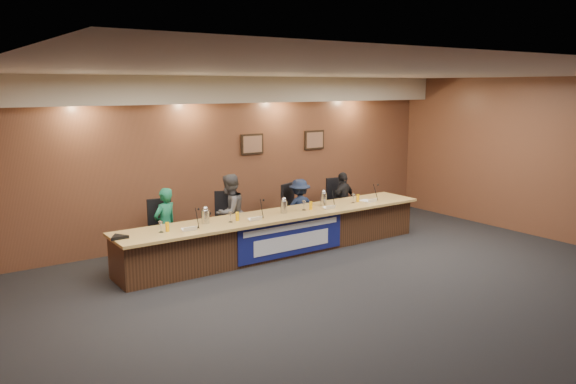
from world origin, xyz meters
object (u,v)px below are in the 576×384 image
(carafe_left, at_px, (205,217))
(speakerphone, at_px, (118,237))
(carafe_right, at_px, (324,199))
(panelist_d, at_px, (343,201))
(office_chair_b, at_px, (227,224))
(panelist_a, at_px, (165,225))
(panelist_b, at_px, (230,213))
(banner, at_px, (292,238))
(office_chair_d, at_px, (340,207))
(office_chair_c, at_px, (297,213))
(office_chair_a, at_px, (163,234))
(panelist_c, at_px, (300,208))
(dais_body, at_px, (279,234))
(carafe_mid, at_px, (284,207))

(carafe_left, bearing_deg, speakerphone, -175.66)
(carafe_right, bearing_deg, panelist_d, 31.06)
(office_chair_b, xyz_separation_m, carafe_left, (-0.79, -0.70, 0.38))
(panelist_a, bearing_deg, carafe_left, 105.98)
(carafe_left, bearing_deg, panelist_b, 37.26)
(banner, distance_m, carafe_left, 1.59)
(panelist_d, bearing_deg, office_chair_d, -104.78)
(office_chair_c, bearing_deg, carafe_left, 173.55)
(office_chair_d, distance_m, speakerphone, 5.12)
(office_chair_b, bearing_deg, office_chair_a, -156.21)
(panelist_c, xyz_separation_m, office_chair_b, (-1.60, 0.10, -0.12))
(panelist_c, bearing_deg, office_chair_a, 9.87)
(office_chair_d, bearing_deg, banner, -142.71)
(banner, distance_m, panelist_a, 2.21)
(banner, bearing_deg, speakerphone, 173.10)
(banner, bearing_deg, office_chair_a, 148.44)
(panelist_a, bearing_deg, panelist_b, 158.07)
(banner, relative_size, office_chair_c, 4.58)
(panelist_b, bearing_deg, dais_body, 110.79)
(office_chair_a, bearing_deg, carafe_left, -48.80)
(banner, xyz_separation_m, panelist_a, (-1.91, 1.08, 0.28))
(banner, xyz_separation_m, carafe_left, (-1.44, 0.47, 0.48))
(office_chair_b, height_order, carafe_right, carafe_right)
(panelist_c, bearing_deg, carafe_mid, 50.92)
(panelist_c, distance_m, office_chair_b, 1.61)
(office_chair_d, height_order, speakerphone, speakerphone)
(panelist_c, relative_size, carafe_left, 5.26)
(panelist_b, relative_size, carafe_mid, 6.37)
(panelist_b, xyz_separation_m, panelist_c, (1.60, 0.00, -0.12))
(panelist_c, distance_m, carafe_left, 2.48)
(office_chair_a, distance_m, speakerphone, 1.36)
(office_chair_a, bearing_deg, dais_body, -14.20)
(speakerphone, bearing_deg, carafe_mid, 0.25)
(panelist_c, height_order, office_chair_d, panelist_c)
(panelist_a, bearing_deg, speakerphone, 12.53)
(panelist_a, bearing_deg, panelist_c, 158.07)
(panelist_c, bearing_deg, office_chair_c, -78.12)
(panelist_c, relative_size, office_chair_c, 2.49)
(office_chair_d, bearing_deg, panelist_b, -169.99)
(panelist_c, bearing_deg, carafe_right, 113.00)
(panelist_b, relative_size, office_chair_d, 3.00)
(panelist_d, bearing_deg, carafe_right, 16.29)
(banner, distance_m, panelist_d, 2.36)
(banner, distance_m, office_chair_a, 2.25)
(office_chair_a, bearing_deg, office_chair_d, 7.46)
(office_chair_a, bearing_deg, panelist_d, 6.03)
(office_chair_b, bearing_deg, panelist_b, -66.21)
(office_chair_b, relative_size, speakerphone, 1.50)
(panelist_b, distance_m, panelist_c, 1.60)
(banner, relative_size, office_chair_d, 4.58)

